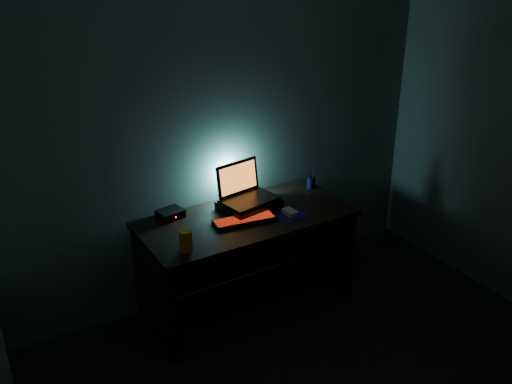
# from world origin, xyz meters

# --- Properties ---
(room) EXTENTS (3.50, 4.00, 2.50)m
(room) POSITION_xyz_m (0.00, 0.00, 1.25)
(room) COLOR black
(room) RESTS_ON ground
(desk) EXTENTS (1.50, 0.70, 0.75)m
(desk) POSITION_xyz_m (0.00, 1.67, 0.49)
(desk) COLOR black
(desk) RESTS_ON ground
(riser) EXTENTS (0.44, 0.36, 0.06)m
(riser) POSITION_xyz_m (0.08, 1.72, 0.78)
(riser) COLOR black
(riser) RESTS_ON desk
(laptop) EXTENTS (0.42, 0.34, 0.26)m
(laptop) POSITION_xyz_m (0.08, 1.77, 0.87)
(laptop) COLOR black
(laptop) RESTS_ON riser
(keyboard) EXTENTS (0.45, 0.20, 0.03)m
(keyboard) POSITION_xyz_m (-0.05, 1.56, 0.76)
(keyboard) COLOR black
(keyboard) RESTS_ON desk
(mousepad) EXTENTS (0.23, 0.21, 0.00)m
(mousepad) POSITION_xyz_m (0.27, 1.48, 0.75)
(mousepad) COLOR #0C0F54
(mousepad) RESTS_ON desk
(mouse) EXTENTS (0.08, 0.12, 0.03)m
(mouse) POSITION_xyz_m (0.27, 1.48, 0.77)
(mouse) COLOR gray
(mouse) RESTS_ON mousepad
(pen_cup) EXTENTS (0.08, 0.08, 0.09)m
(pen_cup) POSITION_xyz_m (0.68, 1.78, 0.80)
(pen_cup) COLOR black
(pen_cup) RESTS_ON desk
(juice_glass) EXTENTS (0.09, 0.09, 0.14)m
(juice_glass) POSITION_xyz_m (-0.55, 1.41, 0.82)
(juice_glass) COLOR orange
(juice_glass) RESTS_ON desk
(router) EXTENTS (0.19, 0.16, 0.06)m
(router) POSITION_xyz_m (-0.46, 1.88, 0.78)
(router) COLOR black
(router) RESTS_ON desk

